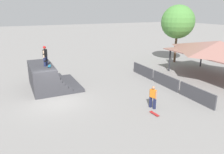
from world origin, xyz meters
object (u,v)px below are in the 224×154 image
(skater_on_deck, at_px, (45,55))
(skateboard_on_ground, at_px, (154,113))
(skateboard_on_deck, at_px, (49,66))
(tree_beside_pavilion, at_px, (178,22))
(bystander_walking, at_px, (153,96))

(skater_on_deck, bearing_deg, skateboard_on_ground, 67.02)
(skateboard_on_deck, height_order, skateboard_on_ground, skateboard_on_deck)
(tree_beside_pavilion, bearing_deg, skateboard_on_deck, -76.72)
(skateboard_on_deck, relative_size, bystander_walking, 0.53)
(skateboard_on_deck, height_order, bystander_walking, skateboard_on_deck)
(skateboard_on_ground, bearing_deg, skateboard_on_deck, 31.42)
(skateboard_on_deck, bearing_deg, skateboard_on_ground, 49.62)
(bystander_walking, bearing_deg, skateboard_on_deck, 28.96)
(skateboard_on_deck, relative_size, skateboard_on_ground, 1.07)
(skateboard_on_deck, bearing_deg, skater_on_deck, -141.13)
(skateboard_on_ground, relative_size, tree_beside_pavilion, 0.11)
(skateboard_on_deck, xyz_separation_m, tree_beside_pavilion, (-3.79, 16.07, 2.85))
(bystander_walking, distance_m, skateboard_on_ground, 1.26)
(skater_on_deck, relative_size, skateboard_on_deck, 1.91)
(bystander_walking, relative_size, skateboard_on_ground, 2.00)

